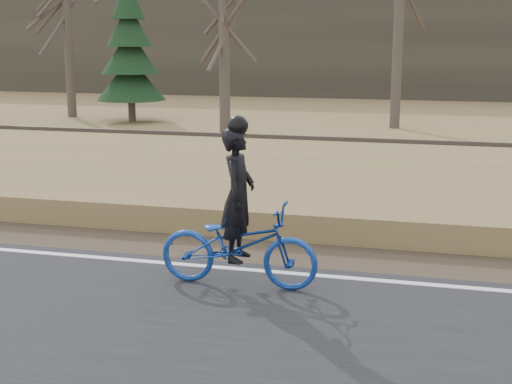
# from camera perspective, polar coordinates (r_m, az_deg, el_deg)

# --- Properties ---
(ground) EXTENTS (120.00, 120.00, 0.00)m
(ground) POSITION_cam_1_polar(r_m,az_deg,el_deg) (10.67, -14.98, -5.56)
(ground) COLOR olive
(ground) RESTS_ON ground
(edge_line) EXTENTS (120.00, 0.12, 0.01)m
(edge_line) POSITION_cam_1_polar(r_m,az_deg,el_deg) (10.82, -14.48, -4.93)
(edge_line) COLOR silver
(edge_line) RESTS_ON road
(shoulder) EXTENTS (120.00, 1.60, 0.04)m
(shoulder) POSITION_cam_1_polar(r_m,az_deg,el_deg) (11.68, -12.14, -3.75)
(shoulder) COLOR #473A2B
(shoulder) RESTS_ON ground
(embankment) EXTENTS (120.00, 5.00, 0.44)m
(embankment) POSITION_cam_1_polar(r_m,az_deg,el_deg) (14.29, -6.88, 0.24)
(embankment) COLOR olive
(embankment) RESTS_ON ground
(ballast) EXTENTS (120.00, 3.00, 0.45)m
(ballast) POSITION_cam_1_polar(r_m,az_deg,el_deg) (17.82, -2.50, 2.77)
(ballast) COLOR slate
(ballast) RESTS_ON ground
(railroad) EXTENTS (120.00, 2.40, 0.29)m
(railroad) POSITION_cam_1_polar(r_m,az_deg,el_deg) (17.77, -2.51, 3.73)
(railroad) COLOR black
(railroad) RESTS_ON ballast
(treeline_backdrop) EXTENTS (120.00, 4.00, 6.00)m
(treeline_backdrop) POSITION_cam_1_polar(r_m,az_deg,el_deg) (39.15, 6.95, 12.06)
(treeline_backdrop) COLOR #383328
(treeline_backdrop) RESTS_ON ground
(cyclist) EXTENTS (2.06, 0.72, 2.20)m
(cyclist) POSITION_cam_1_polar(r_m,az_deg,el_deg) (9.08, -1.41, -3.35)
(cyclist) COLOR navy
(cyclist) RESTS_ON road
(bare_tree_left) EXTENTS (0.36, 0.36, 8.66)m
(bare_tree_left) POSITION_cam_1_polar(r_m,az_deg,el_deg) (29.50, -14.94, 14.21)
(bare_tree_left) COLOR #4F433A
(bare_tree_left) RESTS_ON ground
(bare_tree_near_left) EXTENTS (0.36, 0.36, 6.20)m
(bare_tree_near_left) POSITION_cam_1_polar(r_m,az_deg,el_deg) (23.76, -2.56, 12.15)
(bare_tree_near_left) COLOR #4F433A
(bare_tree_near_left) RESTS_ON ground
(conifer) EXTENTS (2.60, 2.60, 5.37)m
(conifer) POSITION_cam_1_polar(r_m,az_deg,el_deg) (27.49, -10.06, 10.86)
(conifer) COLOR #4F433A
(conifer) RESTS_ON ground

